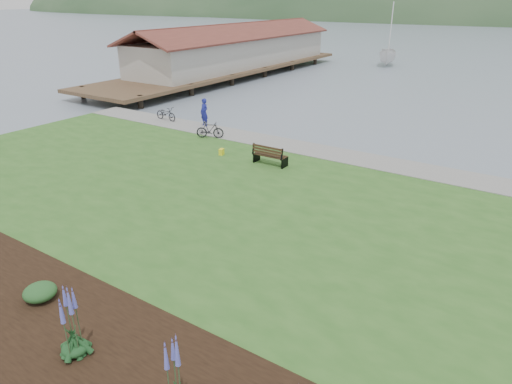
{
  "coord_description": "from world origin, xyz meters",
  "views": [
    {
      "loc": [
        10.47,
        -14.43,
        8.06
      ],
      "look_at": [
        1.8,
        -1.34,
        1.3
      ],
      "focal_mm": 32.0,
      "sensor_mm": 36.0,
      "label": 1
    }
  ],
  "objects_px": {
    "park_bench": "(269,155)",
    "person": "(204,110)",
    "sailboat": "(387,66)",
    "bicycle_a": "(166,114)"
  },
  "relations": [
    {
      "from": "park_bench",
      "to": "person",
      "type": "bearing_deg",
      "value": 151.97
    },
    {
      "from": "person",
      "to": "sailboat",
      "type": "distance_m",
      "value": 36.26
    },
    {
      "from": "park_bench",
      "to": "sailboat",
      "type": "relative_size",
      "value": 0.07
    },
    {
      "from": "person",
      "to": "sailboat",
      "type": "xyz_separation_m",
      "value": [
        -0.33,
        36.23,
        -1.43
      ]
    },
    {
      "from": "bicycle_a",
      "to": "park_bench",
      "type": "bearing_deg",
      "value": -105.19
    },
    {
      "from": "person",
      "to": "bicycle_a",
      "type": "distance_m",
      "value": 3.13
    },
    {
      "from": "park_bench",
      "to": "person",
      "type": "xyz_separation_m",
      "value": [
        -7.31,
        3.9,
        0.51
      ]
    },
    {
      "from": "park_bench",
      "to": "sailboat",
      "type": "distance_m",
      "value": 40.86
    },
    {
      "from": "sailboat",
      "to": "person",
      "type": "bearing_deg",
      "value": -104.44
    },
    {
      "from": "park_bench",
      "to": "bicycle_a",
      "type": "relative_size",
      "value": 0.96
    }
  ]
}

